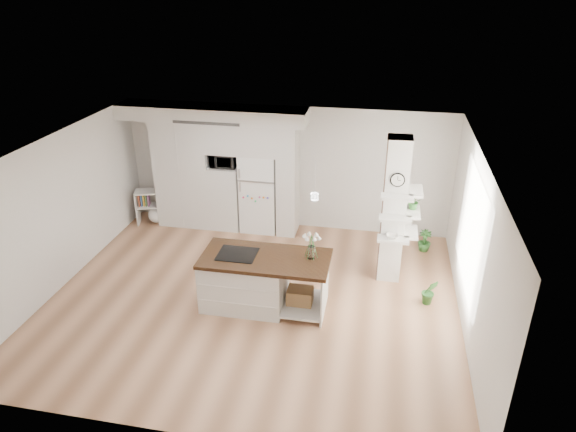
% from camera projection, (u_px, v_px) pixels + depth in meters
% --- Properties ---
extents(floor, '(7.00, 6.00, 0.01)m').
position_uv_depth(floor, '(253.00, 298.00, 8.98)').
color(floor, tan).
rests_on(floor, ground).
extents(room, '(7.04, 6.04, 2.72)m').
position_uv_depth(room, '(250.00, 202.00, 8.18)').
color(room, white).
rests_on(room, ground).
extents(cabinet_wall, '(4.00, 0.71, 2.70)m').
position_uv_depth(cabinet_wall, '(217.00, 162.00, 10.95)').
color(cabinet_wall, silver).
rests_on(cabinet_wall, floor).
extents(refrigerator, '(0.78, 0.69, 1.75)m').
position_uv_depth(refrigerator, '(260.00, 192.00, 11.07)').
color(refrigerator, white).
rests_on(refrigerator, floor).
extents(column, '(0.69, 0.90, 2.70)m').
position_uv_depth(column, '(399.00, 213.00, 8.99)').
color(column, silver).
rests_on(column, floor).
extents(window, '(0.00, 2.40, 2.40)m').
position_uv_depth(window, '(471.00, 232.00, 8.00)').
color(window, white).
rests_on(window, room).
extents(pendant_light, '(0.12, 0.12, 0.10)m').
position_uv_depth(pendant_light, '(358.00, 191.00, 7.91)').
color(pendant_light, white).
rests_on(pendant_light, room).
extents(kitchen_island, '(2.12, 1.02, 1.52)m').
position_uv_depth(kitchen_island, '(252.00, 279.00, 8.63)').
color(kitchen_island, silver).
rests_on(kitchen_island, floor).
extents(bookshelf, '(0.74, 0.55, 0.78)m').
position_uv_depth(bookshelf, '(153.00, 209.00, 11.57)').
color(bookshelf, silver).
rests_on(bookshelf, floor).
extents(floor_plant_a, '(0.29, 0.25, 0.49)m').
position_uv_depth(floor_plant_a, '(430.00, 292.00, 8.74)').
color(floor_plant_a, '#2C6629').
rests_on(floor_plant_a, floor).
extents(floor_plant_b, '(0.27, 0.27, 0.45)m').
position_uv_depth(floor_plant_b, '(425.00, 241.00, 10.43)').
color(floor_plant_b, '#2C6629').
rests_on(floor_plant_b, floor).
extents(microwave, '(0.54, 0.37, 0.30)m').
position_uv_depth(microwave, '(224.00, 160.00, 10.85)').
color(microwave, '#2D2D2D').
rests_on(microwave, cabinet_wall).
extents(shelf_plant, '(0.27, 0.23, 0.30)m').
position_uv_depth(shelf_plant, '(414.00, 201.00, 9.02)').
color(shelf_plant, '#2C6629').
rests_on(shelf_plant, column).
extents(decor_bowl, '(0.22, 0.22, 0.05)m').
position_uv_depth(decor_bowl, '(392.00, 236.00, 8.95)').
color(decor_bowl, white).
rests_on(decor_bowl, column).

